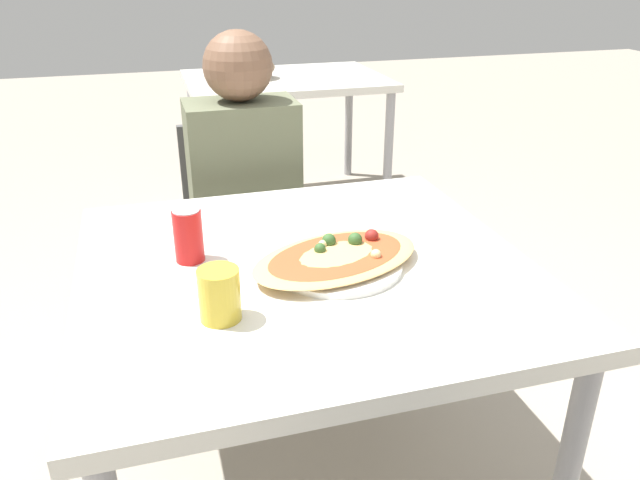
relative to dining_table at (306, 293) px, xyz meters
name	(u,v)px	position (x,y,z in m)	size (l,w,h in m)	color
dining_table	(306,293)	(0.00, 0.00, 0.00)	(1.01, 0.97, 0.74)	silver
chair_far_seated	(242,228)	(-0.02, 0.81, -0.18)	(0.40, 0.40, 0.84)	#4C4C4C
person_seated	(245,183)	(-0.02, 0.70, 0.03)	(0.35, 0.24, 1.17)	#2D2D38
pizza_main	(337,258)	(0.06, -0.03, 0.10)	(0.46, 0.36, 0.06)	white
soda_can	(188,235)	(-0.25, 0.09, 0.14)	(0.07, 0.07, 0.12)	red
drink_glass	(219,295)	(-0.22, -0.18, 0.13)	(0.08, 0.08, 0.11)	gold
background_table	(279,87)	(0.44, 2.25, 0.02)	(1.10, 0.80, 0.86)	silver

